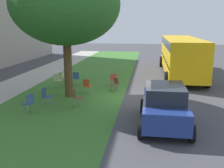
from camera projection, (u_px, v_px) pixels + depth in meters
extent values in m
plane|color=#424247|center=(127.00, 97.00, 13.96)|extent=(80.00, 80.00, 0.00)
cube|color=#3D752D|center=(71.00, 95.00, 14.40)|extent=(48.00, 6.00, 0.01)
cylinder|color=brown|center=(68.00, 65.00, 13.72)|extent=(0.44, 0.44, 3.54)
ellipsoid|color=#2D6B28|center=(66.00, 5.00, 13.01)|extent=(5.65, 5.65, 4.17)
cube|color=#C64C1E|center=(88.00, 86.00, 14.58)|extent=(0.50, 0.51, 0.04)
cube|color=#C64C1E|center=(86.00, 83.00, 14.37)|extent=(0.19, 0.41, 0.40)
cylinder|color=gray|center=(92.00, 90.00, 14.72)|extent=(0.02, 0.02, 0.42)
cylinder|color=gray|center=(87.00, 89.00, 14.86)|extent=(0.02, 0.02, 0.42)
cylinder|color=gray|center=(89.00, 91.00, 14.41)|extent=(0.02, 0.02, 0.42)
cylinder|color=gray|center=(84.00, 90.00, 14.55)|extent=(0.02, 0.02, 0.42)
cube|color=beige|center=(65.00, 78.00, 16.92)|extent=(0.47, 0.45, 0.04)
cube|color=beige|center=(63.00, 74.00, 16.92)|extent=(0.41, 0.14, 0.40)
cylinder|color=gray|center=(67.00, 82.00, 16.76)|extent=(0.02, 0.02, 0.42)
cylinder|color=gray|center=(69.00, 81.00, 17.10)|extent=(0.02, 0.02, 0.42)
cylinder|color=gray|center=(62.00, 81.00, 16.85)|extent=(0.02, 0.02, 0.42)
cylinder|color=gray|center=(65.00, 80.00, 17.19)|extent=(0.02, 0.02, 0.42)
cube|color=#B7332D|center=(114.00, 80.00, 16.15)|extent=(0.42, 0.44, 0.04)
cube|color=#B7332D|center=(114.00, 77.00, 15.92)|extent=(0.10, 0.40, 0.40)
cylinder|color=gray|center=(117.00, 83.00, 16.35)|extent=(0.02, 0.02, 0.42)
cylinder|color=gray|center=(111.00, 83.00, 16.38)|extent=(0.02, 0.02, 0.42)
cylinder|color=gray|center=(116.00, 84.00, 16.02)|extent=(0.02, 0.02, 0.42)
cylinder|color=gray|center=(111.00, 84.00, 16.05)|extent=(0.02, 0.02, 0.42)
cube|color=brown|center=(114.00, 84.00, 15.01)|extent=(0.58, 0.58, 0.04)
cube|color=brown|center=(116.00, 80.00, 15.06)|extent=(0.34, 0.35, 0.40)
cylinder|color=gray|center=(110.00, 88.00, 15.09)|extent=(0.02, 0.02, 0.42)
cylinder|color=gray|center=(114.00, 89.00, 14.82)|extent=(0.02, 0.02, 0.42)
cylinder|color=gray|center=(114.00, 87.00, 15.30)|extent=(0.02, 0.02, 0.42)
cylinder|color=gray|center=(118.00, 88.00, 15.02)|extent=(0.02, 0.02, 0.42)
cube|color=#335184|center=(47.00, 97.00, 12.46)|extent=(0.47, 0.46, 0.04)
cube|color=#335184|center=(44.00, 92.00, 12.45)|extent=(0.41, 0.14, 0.40)
cylinder|color=gray|center=(49.00, 102.00, 12.30)|extent=(0.02, 0.02, 0.42)
cylinder|color=gray|center=(52.00, 100.00, 12.63)|extent=(0.02, 0.02, 0.42)
cylinder|color=gray|center=(43.00, 102.00, 12.39)|extent=(0.02, 0.02, 0.42)
cylinder|color=gray|center=(46.00, 100.00, 12.73)|extent=(0.02, 0.02, 0.42)
cube|color=brown|center=(78.00, 98.00, 12.26)|extent=(0.55, 0.54, 0.04)
cube|color=brown|center=(74.00, 93.00, 12.16)|extent=(0.40, 0.24, 0.40)
cylinder|color=gray|center=(83.00, 103.00, 12.19)|extent=(0.02, 0.02, 0.42)
cylinder|color=gray|center=(81.00, 101.00, 12.53)|extent=(0.02, 0.02, 0.42)
cylinder|color=gray|center=(76.00, 104.00, 12.10)|extent=(0.02, 0.02, 0.42)
cylinder|color=gray|center=(75.00, 102.00, 12.44)|extent=(0.02, 0.02, 0.42)
cube|color=beige|center=(58.00, 80.00, 16.11)|extent=(0.48, 0.50, 0.04)
cube|color=beige|center=(56.00, 77.00, 15.90)|extent=(0.17, 0.41, 0.40)
cylinder|color=gray|center=(62.00, 84.00, 16.26)|extent=(0.02, 0.02, 0.42)
cylinder|color=gray|center=(57.00, 83.00, 16.38)|extent=(0.02, 0.02, 0.42)
cylinder|color=gray|center=(59.00, 85.00, 15.95)|extent=(0.02, 0.02, 0.42)
cylinder|color=gray|center=(54.00, 84.00, 16.08)|extent=(0.02, 0.02, 0.42)
cube|color=#335184|center=(76.00, 78.00, 16.73)|extent=(0.45, 0.47, 0.04)
cube|color=#335184|center=(76.00, 75.00, 16.50)|extent=(0.13, 0.41, 0.40)
cylinder|color=gray|center=(80.00, 81.00, 16.94)|extent=(0.02, 0.02, 0.42)
cylinder|color=gray|center=(74.00, 81.00, 16.95)|extent=(0.02, 0.02, 0.42)
cylinder|color=gray|center=(79.00, 82.00, 16.61)|extent=(0.02, 0.02, 0.42)
cylinder|color=gray|center=(73.00, 82.00, 16.62)|extent=(0.02, 0.02, 0.42)
cube|color=#335184|center=(28.00, 103.00, 11.40)|extent=(0.54, 0.53, 0.04)
cube|color=#335184|center=(30.00, 99.00, 11.26)|extent=(0.40, 0.23, 0.40)
cylinder|color=gray|center=(28.00, 107.00, 11.69)|extent=(0.02, 0.02, 0.42)
cylinder|color=gray|center=(22.00, 109.00, 11.39)|extent=(0.02, 0.02, 0.42)
cylinder|color=gray|center=(34.00, 108.00, 11.52)|extent=(0.02, 0.02, 0.42)
cylinder|color=gray|center=(27.00, 110.00, 11.22)|extent=(0.02, 0.02, 0.42)
cube|color=navy|center=(164.00, 108.00, 9.97)|extent=(3.70, 1.64, 0.76)
cube|color=#1E232B|center=(165.00, 93.00, 9.68)|extent=(1.90, 1.44, 0.64)
cylinder|color=black|center=(142.00, 106.00, 11.53)|extent=(0.60, 0.18, 0.60)
cylinder|color=black|center=(182.00, 107.00, 11.29)|extent=(0.60, 0.18, 0.60)
cylinder|color=black|center=(140.00, 130.00, 8.83)|extent=(0.60, 0.18, 0.60)
cylinder|color=black|center=(192.00, 133.00, 8.59)|extent=(0.60, 0.18, 0.60)
cube|color=yellow|center=(181.00, 54.00, 19.74)|extent=(10.40, 2.44, 2.50)
cube|color=black|center=(180.00, 59.00, 19.82)|extent=(10.30, 2.46, 0.12)
cube|color=black|center=(181.00, 43.00, 19.54)|extent=(10.30, 2.46, 0.56)
cylinder|color=black|center=(161.00, 62.00, 24.03)|extent=(0.96, 0.28, 0.96)
cylinder|color=black|center=(189.00, 62.00, 23.68)|extent=(0.96, 0.28, 0.96)
cylinder|color=black|center=(167.00, 79.00, 16.32)|extent=(0.96, 0.28, 0.96)
cylinder|color=black|center=(208.00, 80.00, 15.97)|extent=(0.96, 0.28, 0.96)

